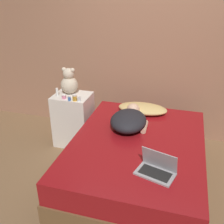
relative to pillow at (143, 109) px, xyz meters
The scene contains 13 objects.
ground_plane 0.90m from the pillow, 84.02° to the right, with size 12.00×12.00×0.00m, color brown.
wall_back 0.87m from the pillow, 81.94° to the left, with size 8.00×0.06×2.60m.
bed 0.76m from the pillow, 84.02° to the right, with size 1.38×1.80×0.53m.
nightstand 0.95m from the pillow, behind, with size 0.47×0.40×0.71m.
pillow is the anchor object (origin of this frame).
person_lying 0.43m from the pillow, 100.80° to the right, with size 0.42×0.66×0.19m.
laptop 1.20m from the pillow, 74.23° to the right, with size 0.37×0.28×0.20m.
teddy_bear 1.01m from the pillow, behind, with size 0.23×0.23×0.35m.
bottle_pink 1.00m from the pillow, 165.76° to the right, with size 0.06×0.06×0.06m.
bottle_white 1.12m from the pillow, behind, with size 0.04×0.04×0.10m.
bottle_clear 0.81m from the pillow, 160.49° to the right, with size 0.04×0.04×0.07m.
bottle_blue 0.93m from the pillow, 161.78° to the right, with size 0.04×0.04×0.07m.
bottle_amber 0.86m from the pillow, 161.51° to the right, with size 0.05×0.05×0.08m.
Camera 1 is at (0.38, -2.31, 2.00)m, focal length 42.00 mm.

